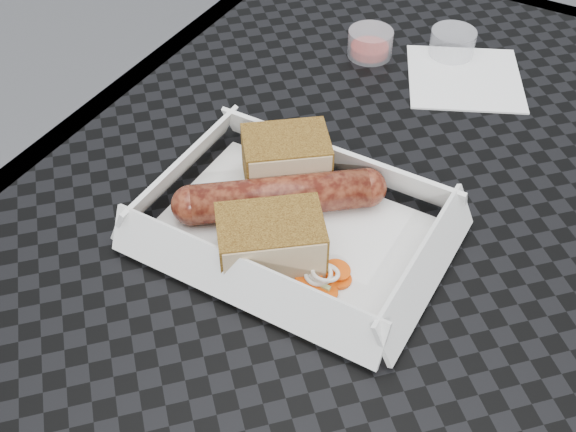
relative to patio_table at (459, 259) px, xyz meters
The scene contains 9 objects.
patio_table is the anchor object (origin of this frame).
food_tray 0.18m from the patio_table, 136.65° to the right, with size 0.22×0.15×0.00m, color white.
bratwurst 0.20m from the patio_table, 145.34° to the right, with size 0.15×0.13×0.03m.
bread_near 0.20m from the patio_table, 159.54° to the right, with size 0.08×0.05×0.05m, color brown.
bread_far 0.22m from the patio_table, 128.72° to the right, with size 0.08×0.06×0.04m, color brown.
veg_garnish 0.18m from the patio_table, 116.05° to the right, with size 0.03×0.03×0.00m.
napkin 0.21m from the patio_table, 112.10° to the left, with size 0.12×0.12×0.00m, color white.
condiment_cup_sauce 0.27m from the patio_table, 136.63° to the left, with size 0.05×0.05×0.03m, color #96140A.
condiment_cup_empty 0.26m from the patio_table, 115.43° to the left, with size 0.05×0.05×0.03m, color silver.
Camera 1 is at (0.09, -0.48, 1.19)m, focal length 45.00 mm.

